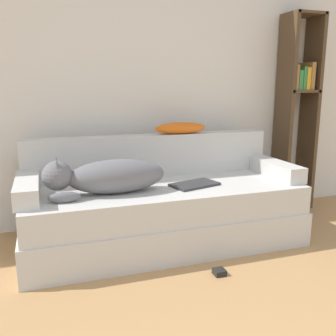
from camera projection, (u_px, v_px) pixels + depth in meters
wall_back at (135, 65)px, 3.15m from camera, size 7.60×0.06×2.70m
couch at (164, 215)px, 2.82m from camera, size 2.04×0.82×0.46m
couch_backrest at (151, 155)px, 3.04m from camera, size 2.00×0.15×0.33m
couch_arm_left at (27, 188)px, 2.45m from camera, size 0.15×0.63×0.12m
couch_arm_right at (275, 168)px, 3.04m from camera, size 0.15×0.63×0.12m
dog at (107, 176)px, 2.52m from camera, size 0.82×0.28×0.27m
laptop at (194, 184)px, 2.75m from camera, size 0.39×0.29×0.02m
throw_pillow at (180, 128)px, 3.06m from camera, size 0.44×0.15×0.09m
bookshelf at (298, 104)px, 3.53m from camera, size 0.33×0.26×1.82m
power_adapter at (219, 272)px, 2.38m from camera, size 0.07×0.07×0.04m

